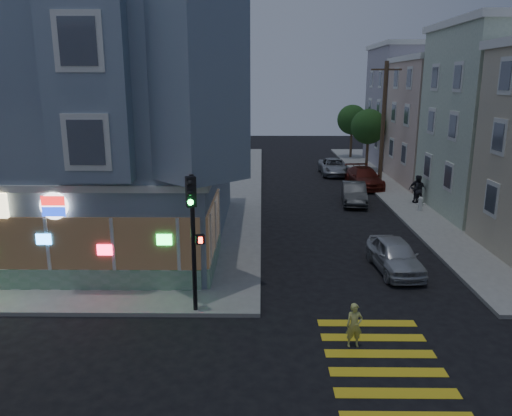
{
  "coord_description": "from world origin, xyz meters",
  "views": [
    {
      "loc": [
        3.03,
        -13.34,
        7.72
      ],
      "look_at": [
        2.82,
        5.34,
        2.97
      ],
      "focal_mm": 35.0,
      "sensor_mm": 36.0,
      "label": 1
    }
  ],
  "objects_px": {
    "running_child": "(354,325)",
    "parked_car_c": "(364,178)",
    "parked_car_d": "(334,167)",
    "traffic_signal": "(193,221)",
    "street_tree_far": "(352,120)",
    "pedestrian_a": "(418,189)",
    "utility_pole": "(383,122)",
    "parked_car_b": "(354,193)",
    "parked_car_a": "(395,255)",
    "fire_hydrant": "(420,203)",
    "street_tree_near": "(368,127)",
    "pedestrian_b": "(417,189)"
  },
  "relations": [
    {
      "from": "running_child",
      "to": "pedestrian_b",
      "type": "distance_m",
      "value": 19.22
    },
    {
      "from": "street_tree_near",
      "to": "pedestrian_b",
      "type": "bearing_deg",
      "value": -86.18
    },
    {
      "from": "street_tree_far",
      "to": "traffic_signal",
      "type": "relative_size",
      "value": 1.13
    },
    {
      "from": "utility_pole",
      "to": "running_child",
      "type": "bearing_deg",
      "value": -104.59
    },
    {
      "from": "street_tree_far",
      "to": "running_child",
      "type": "height_order",
      "value": "street_tree_far"
    },
    {
      "from": "running_child",
      "to": "traffic_signal",
      "type": "bearing_deg",
      "value": 154.19
    },
    {
      "from": "pedestrian_a",
      "to": "parked_car_c",
      "type": "relative_size",
      "value": 0.35
    },
    {
      "from": "parked_car_c",
      "to": "parked_car_b",
      "type": "bearing_deg",
      "value": -112.2
    },
    {
      "from": "running_child",
      "to": "parked_car_c",
      "type": "distance_m",
      "value": 23.73
    },
    {
      "from": "street_tree_far",
      "to": "fire_hydrant",
      "type": "distance_m",
      "value": 22.33
    },
    {
      "from": "running_child",
      "to": "street_tree_far",
      "type": "bearing_deg",
      "value": 76.22
    },
    {
      "from": "pedestrian_a",
      "to": "parked_car_b",
      "type": "xyz_separation_m",
      "value": [
        -3.99,
        0.3,
        -0.35
      ]
    },
    {
      "from": "parked_car_c",
      "to": "parked_car_d",
      "type": "relative_size",
      "value": 1.04
    },
    {
      "from": "utility_pole",
      "to": "parked_car_b",
      "type": "height_order",
      "value": "utility_pole"
    },
    {
      "from": "parked_car_d",
      "to": "traffic_signal",
      "type": "height_order",
      "value": "traffic_signal"
    },
    {
      "from": "parked_car_a",
      "to": "parked_car_d",
      "type": "distance_m",
      "value": 22.27
    },
    {
      "from": "parked_car_b",
      "to": "utility_pole",
      "type": "bearing_deg",
      "value": 68.74
    },
    {
      "from": "pedestrian_a",
      "to": "traffic_signal",
      "type": "bearing_deg",
      "value": 54.88
    },
    {
      "from": "pedestrian_a",
      "to": "parked_car_b",
      "type": "height_order",
      "value": "pedestrian_a"
    },
    {
      "from": "parked_car_b",
      "to": "fire_hydrant",
      "type": "relative_size",
      "value": 4.87
    },
    {
      "from": "utility_pole",
      "to": "fire_hydrant",
      "type": "height_order",
      "value": "utility_pole"
    },
    {
      "from": "pedestrian_a",
      "to": "fire_hydrant",
      "type": "height_order",
      "value": "pedestrian_a"
    },
    {
      "from": "street_tree_far",
      "to": "traffic_signal",
      "type": "bearing_deg",
      "value": -107.65
    },
    {
      "from": "utility_pole",
      "to": "parked_car_b",
      "type": "relative_size",
      "value": 2.15
    },
    {
      "from": "parked_car_a",
      "to": "parked_car_c",
      "type": "bearing_deg",
      "value": 79.18
    },
    {
      "from": "pedestrian_a",
      "to": "parked_car_c",
      "type": "bearing_deg",
      "value": -64.64
    },
    {
      "from": "running_child",
      "to": "parked_car_a",
      "type": "height_order",
      "value": "parked_car_a"
    },
    {
      "from": "street_tree_near",
      "to": "running_child",
      "type": "xyz_separation_m",
      "value": [
        -6.4,
        -29.8,
        -3.25
      ]
    },
    {
      "from": "street_tree_far",
      "to": "parked_car_b",
      "type": "relative_size",
      "value": 1.27
    },
    {
      "from": "pedestrian_a",
      "to": "parked_car_c",
      "type": "xyz_separation_m",
      "value": [
        -2.3,
        5.5,
        -0.3
      ]
    },
    {
      "from": "street_tree_far",
      "to": "running_child",
      "type": "bearing_deg",
      "value": -99.61
    },
    {
      "from": "parked_car_a",
      "to": "parked_car_c",
      "type": "xyz_separation_m",
      "value": [
        2.1,
        17.06,
        0.05
      ]
    },
    {
      "from": "pedestrian_a",
      "to": "pedestrian_b",
      "type": "relative_size",
      "value": 1.01
    },
    {
      "from": "pedestrian_a",
      "to": "fire_hydrant",
      "type": "relative_size",
      "value": 2.08
    },
    {
      "from": "parked_car_b",
      "to": "parked_car_d",
      "type": "xyz_separation_m",
      "value": [
        0.15,
        10.4,
        -0.01
      ]
    },
    {
      "from": "street_tree_near",
      "to": "pedestrian_b",
      "type": "distance_m",
      "value": 12.36
    },
    {
      "from": "street_tree_near",
      "to": "fire_hydrant",
      "type": "bearing_deg",
      "value": -88.37
    },
    {
      "from": "street_tree_near",
      "to": "pedestrian_a",
      "type": "distance_m",
      "value": 12.45
    },
    {
      "from": "parked_car_b",
      "to": "fire_hydrant",
      "type": "height_order",
      "value": "parked_car_b"
    },
    {
      "from": "traffic_signal",
      "to": "fire_hydrant",
      "type": "distance_m",
      "value": 18.31
    },
    {
      "from": "street_tree_far",
      "to": "pedestrian_a",
      "type": "distance_m",
      "value": 20.3
    },
    {
      "from": "pedestrian_a",
      "to": "street_tree_near",
      "type": "bearing_deg",
      "value": -83.55
    },
    {
      "from": "pedestrian_a",
      "to": "parked_car_d",
      "type": "height_order",
      "value": "pedestrian_a"
    },
    {
      "from": "utility_pole",
      "to": "pedestrian_b",
      "type": "height_order",
      "value": "utility_pole"
    },
    {
      "from": "running_child",
      "to": "parked_car_c",
      "type": "height_order",
      "value": "parked_car_c"
    },
    {
      "from": "pedestrian_a",
      "to": "fire_hydrant",
      "type": "xyz_separation_m",
      "value": [
        -0.4,
        -2.0,
        -0.44
      ]
    },
    {
      "from": "street_tree_near",
      "to": "parked_car_d",
      "type": "bearing_deg",
      "value": -155.56
    },
    {
      "from": "parked_car_d",
      "to": "fire_hydrant",
      "type": "relative_size",
      "value": 5.68
    },
    {
      "from": "street_tree_near",
      "to": "running_child",
      "type": "bearing_deg",
      "value": -102.12
    },
    {
      "from": "pedestrian_b",
      "to": "parked_car_d",
      "type": "bearing_deg",
      "value": -66.75
    }
  ]
}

